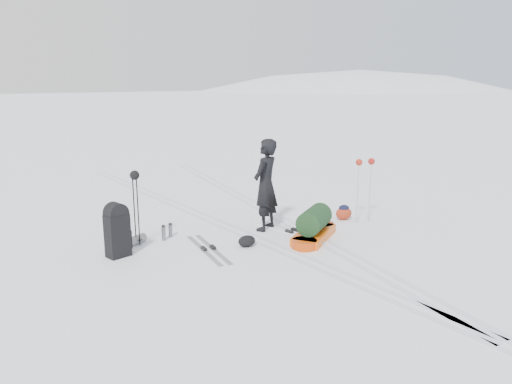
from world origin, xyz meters
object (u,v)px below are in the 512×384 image
Objects in this scene: ski_poles_black at (135,184)px; pulk_sled at (314,227)px; expedition_rucksack at (119,231)px; skier at (266,185)px.

pulk_sled is at bearing -21.65° from ski_poles_black.
ski_poles_black is at bearing 25.26° from expedition_rucksack.
skier is 1.37m from pulk_sled.
ski_poles_black is at bearing 119.75° from pulk_sled.
pulk_sled is 3.76m from expedition_rucksack.
skier is at bearing 79.71° from pulk_sled.
skier is at bearing -5.49° from ski_poles_black.
skier is 1.32× the size of ski_poles_black.
expedition_rucksack is at bearing -136.74° from ski_poles_black.
skier is 1.94× the size of expedition_rucksack.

